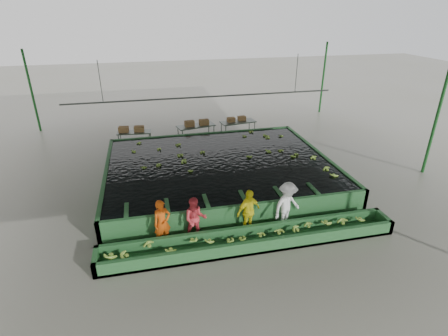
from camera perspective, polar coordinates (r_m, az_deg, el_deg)
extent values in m
plane|color=gray|center=(14.89, 0.43, -4.28)|extent=(80.00, 80.00, 0.00)
cube|color=gray|center=(13.18, 0.50, 15.03)|extent=(20.00, 22.00, 0.04)
cube|color=black|center=(15.82, -0.81, 1.00)|extent=(9.70, 7.70, 0.00)
cylinder|color=#59605B|center=(18.39, -3.21, 11.51)|extent=(0.08, 0.08, 14.00)
cylinder|color=#59605B|center=(18.04, -19.56, 13.14)|extent=(0.04, 0.04, 2.00)
cylinder|color=#59605B|center=(19.64, 11.75, 14.90)|extent=(0.04, 0.04, 2.00)
imported|color=#D54C0D|center=(11.77, -10.06, -8.80)|extent=(0.69, 0.57, 1.63)
imported|color=#D73740|center=(11.85, -4.70, -8.32)|extent=(0.83, 0.67, 1.58)
imported|color=#FFF21C|center=(12.17, 4.01, -7.10)|extent=(1.06, 0.76, 1.66)
imported|color=white|center=(12.58, 10.26, -6.02)|extent=(1.32, 1.07, 1.77)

